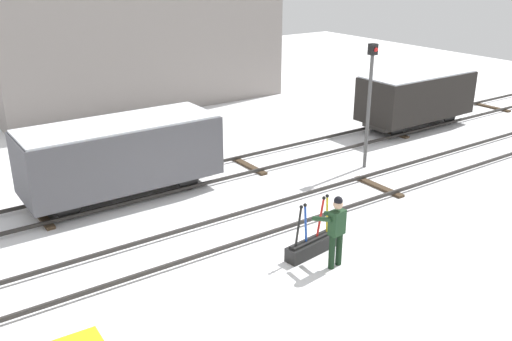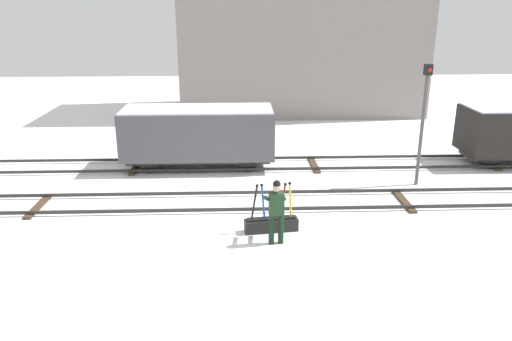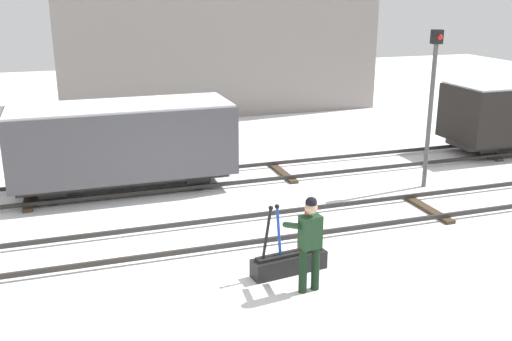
# 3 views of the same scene
# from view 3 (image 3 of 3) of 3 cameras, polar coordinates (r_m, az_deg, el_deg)

# --- Properties ---
(ground_plane) EXTENTS (60.00, 60.00, 0.00)m
(ground_plane) POSITION_cam_3_polar(r_m,az_deg,el_deg) (12.92, -5.93, -6.81)
(ground_plane) COLOR white
(track_main_line) EXTENTS (44.00, 1.94, 0.18)m
(track_main_line) POSITION_cam_3_polar(r_m,az_deg,el_deg) (12.88, -5.95, -6.36)
(track_main_line) COLOR #2D2B28
(track_main_line) RESTS_ON ground_plane
(track_siding_near) EXTENTS (44.00, 1.94, 0.18)m
(track_siding_near) POSITION_cam_3_polar(r_m,az_deg,el_deg) (16.47, -8.94, -1.16)
(track_siding_near) COLOR #2D2B28
(track_siding_near) RESTS_ON ground_plane
(switch_lever_frame) EXTENTS (1.55, 0.55, 1.45)m
(switch_lever_frame) POSITION_cam_3_polar(r_m,az_deg,el_deg) (11.43, 3.24, -8.71)
(switch_lever_frame) COLOR black
(switch_lever_frame) RESTS_ON ground_plane
(rail_worker) EXTENTS (0.60, 0.73, 1.81)m
(rail_worker) POSITION_cam_3_polar(r_m,az_deg,el_deg) (10.51, 5.19, -6.55)
(rail_worker) COLOR black
(rail_worker) RESTS_ON ground_plane
(signal_post) EXTENTS (0.24, 0.32, 4.24)m
(signal_post) POSITION_cam_3_polar(r_m,az_deg,el_deg) (16.32, 16.69, 7.08)
(signal_post) COLOR #4C4C4C
(signal_post) RESTS_ON ground_plane
(freight_car_mid_siding) EXTENTS (5.80, 2.16, 2.36)m
(freight_car_mid_siding) POSITION_cam_3_polar(r_m,az_deg,el_deg) (16.00, -12.79, 2.76)
(freight_car_mid_siding) COLOR #2D2B28
(freight_car_mid_siding) RESTS_ON ground_plane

